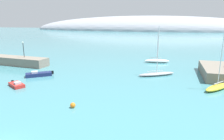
# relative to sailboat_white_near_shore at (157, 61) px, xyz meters

# --- Properties ---
(breakwater_rocks) EXTENTS (20.14, 5.23, 2.14)m
(breakwater_rocks) POSITION_rel_sailboat_white_near_shore_xyz_m (-36.49, -13.93, 0.53)
(breakwater_rocks) COLOR gray
(breakwater_rocks) RESTS_ON ground
(distant_ridge) EXTENTS (309.33, 87.63, 36.38)m
(distant_ridge) POSITION_rel_sailboat_white_near_shore_xyz_m (-33.65, 207.25, -0.54)
(distant_ridge) COLOR #999EA8
(distant_ridge) RESTS_ON ground
(sailboat_white_near_shore) EXTENTS (7.20, 3.37, 7.76)m
(sailboat_white_near_shore) POSITION_rel_sailboat_white_near_shore_xyz_m (0.00, 0.00, 0.00)
(sailboat_white_near_shore) COLOR white
(sailboat_white_near_shore) RESTS_ON water
(sailboat_yellow_mid_mooring) EXTENTS (5.34, 6.10, 10.10)m
(sailboat_yellow_mid_mooring) POSITION_rel_sailboat_white_near_shore_xyz_m (11.78, -20.48, -0.03)
(sailboat_yellow_mid_mooring) COLOR yellow
(sailboat_yellow_mid_mooring) RESTS_ON water
(sailboat_grey_outer_mooring) EXTENTS (7.92, 5.99, 10.33)m
(sailboat_grey_outer_mooring) POSITION_rel_sailboat_white_near_shore_xyz_m (1.14, -14.20, -0.09)
(sailboat_grey_outer_mooring) COLOR gray
(sailboat_grey_outer_mooring) RESTS_ON water
(motorboat_red_alongside_breakwater) EXTENTS (4.03, 3.20, 0.99)m
(motorboat_red_alongside_breakwater) POSITION_rel_sailboat_white_near_shore_xyz_m (-22.17, -29.07, -0.20)
(motorboat_red_alongside_breakwater) COLOR red
(motorboat_red_alongside_breakwater) RESTS_ON water
(motorboat_navy_outer) EXTENTS (5.20, 4.68, 1.17)m
(motorboat_navy_outer) POSITION_rel_sailboat_white_near_shore_xyz_m (-22.77, -22.01, -0.11)
(motorboat_navy_outer) COLOR navy
(motorboat_navy_outer) RESTS_ON water
(mooring_buoy_orange) EXTENTS (0.71, 0.71, 0.71)m
(mooring_buoy_orange) POSITION_rel_sailboat_white_near_shore_xyz_m (-8.30, -34.27, -0.18)
(mooring_buoy_orange) COLOR orange
(mooring_buoy_orange) RESTS_ON water
(harbor_lamp_post) EXTENTS (0.36, 0.36, 4.05)m
(harbor_lamp_post) POSITION_rel_sailboat_white_near_shore_xyz_m (-33.16, -13.73, 4.12)
(harbor_lamp_post) COLOR black
(harbor_lamp_post) RESTS_ON breakwater_rocks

